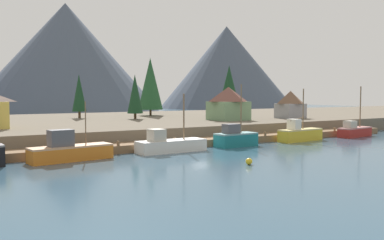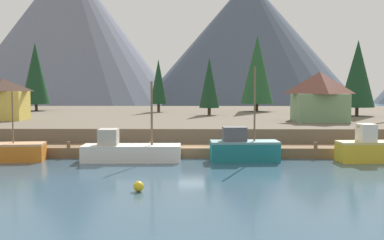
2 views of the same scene
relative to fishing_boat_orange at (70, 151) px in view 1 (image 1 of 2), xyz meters
The scene contains 17 objects.
ground_plane 28.80m from the fishing_boat_orange, 49.80° to the left, with size 400.00×400.00×1.00m, color #335166.
dock 18.99m from the fishing_boat_orange, 12.02° to the left, with size 80.00×4.00×1.60m.
shoreline_bank 38.71m from the fishing_boat_orange, 61.34° to the left, with size 400.00×56.00×2.50m, color #665B4C.
mountain_central_peak 153.85m from the fishing_boat_orange, 75.26° to the left, with size 85.59×85.59×49.13m, color #475160.
mountain_east_peak 190.09m from the fishing_boat_orange, 48.29° to the left, with size 74.68×74.68×45.25m, color #475160.
fishing_boat_orange is the anchor object (origin of this frame).
fishing_boat_white 12.76m from the fishing_boat_orange, ahead, with size 9.18×3.13×7.45m.
fishing_boat_teal 23.42m from the fishing_boat_orange, ahead, with size 6.43×2.88×8.81m.
fishing_boat_yellow 36.14m from the fishing_boat_orange, ahead, with size 8.47×2.95×8.25m.
fishing_boat_red 49.25m from the fishing_boat_orange, ahead, with size 7.94×3.33×8.78m.
house_green 38.83m from the fishing_boat_orange, 26.26° to the left, with size 6.53×6.39×6.29m.
house_grey 51.78m from the fishing_boat_orange, 17.46° to the left, with size 5.36×4.43×5.60m.
conifer_near_right 51.88m from the fishing_boat_orange, 33.13° to the left, with size 5.07×5.07×11.32m.
conifer_mid_right 50.41m from the fishing_boat_orange, 53.67° to the left, with size 5.71×5.71×13.25m.
conifer_back_left 40.40m from the fishing_boat_orange, 72.00° to the left, with size 2.90×2.90×9.02m.
conifer_back_right 36.48m from the fishing_boat_orange, 54.55° to the left, with size 3.08×3.08×8.79m.
channel_buoy 19.71m from the fishing_boat_orange, 39.23° to the right, with size 0.70×0.70×0.70m, color gold.
Camera 1 is at (-30.82, -47.60, 7.32)m, focal length 38.54 mm.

